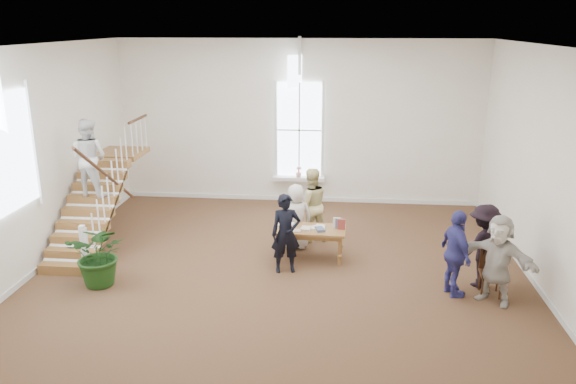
# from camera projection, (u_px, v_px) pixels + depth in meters

# --- Properties ---
(ground) EXTENTS (10.00, 10.00, 0.00)m
(ground) POSITION_uv_depth(u_px,v_px,m) (283.00, 265.00, 11.83)
(ground) COLOR #4A2F1D
(ground) RESTS_ON ground
(room_shell) EXTENTS (10.49, 10.00, 10.00)m
(room_shell) POSITION_uv_depth(u_px,v_px,m) (299.00, 188.00, 15.90)
(room_shell) COLOR silver
(room_shell) RESTS_ON ground
(staircase) EXTENTS (1.10, 4.10, 2.92)m
(staircase) POSITION_uv_depth(u_px,v_px,m) (92.00, 176.00, 12.47)
(staircase) COLOR brown
(staircase) RESTS_ON ground
(library_table) EXTENTS (1.53, 0.80, 0.77)m
(library_table) POSITION_uv_depth(u_px,v_px,m) (309.00, 232.00, 11.95)
(library_table) COLOR brown
(library_table) RESTS_ON ground
(police_officer) EXTENTS (0.67, 0.52, 1.64)m
(police_officer) POSITION_uv_depth(u_px,v_px,m) (286.00, 234.00, 11.31)
(police_officer) COLOR black
(police_officer) RESTS_ON ground
(elderly_woman) EXTENTS (0.82, 0.64, 1.49)m
(elderly_woman) POSITION_uv_depth(u_px,v_px,m) (296.00, 217.00, 12.52)
(elderly_woman) COLOR silver
(elderly_woman) RESTS_ON ground
(person_yellow) EXTENTS (1.02, 0.91, 1.74)m
(person_yellow) POSITION_uv_depth(u_px,v_px,m) (311.00, 205.00, 12.93)
(person_yellow) COLOR beige
(person_yellow) RESTS_ON ground
(woman_cluster_a) EXTENTS (0.67, 1.05, 1.67)m
(woman_cluster_a) POSITION_uv_depth(u_px,v_px,m) (456.00, 254.00, 10.30)
(woman_cluster_a) COLOR #393887
(woman_cluster_a) RESTS_ON ground
(woman_cluster_b) EXTENTS (1.23, 1.04, 1.65)m
(woman_cluster_b) POSITION_uv_depth(u_px,v_px,m) (483.00, 246.00, 10.68)
(woman_cluster_b) COLOR black
(woman_cluster_b) RESTS_ON ground
(woman_cluster_c) EXTENTS (1.53, 1.32, 1.67)m
(woman_cluster_c) POSITION_uv_depth(u_px,v_px,m) (497.00, 259.00, 10.05)
(woman_cluster_c) COLOR beige
(woman_cluster_c) RESTS_ON ground
(floor_plant) EXTENTS (1.18, 1.03, 1.27)m
(floor_plant) POSITION_uv_depth(u_px,v_px,m) (100.00, 254.00, 10.78)
(floor_plant) COLOR #183C13
(floor_plant) RESTS_ON ground
(side_chair) EXTENTS (0.43, 0.43, 0.92)m
(side_chair) POSITION_uv_depth(u_px,v_px,m) (491.00, 268.00, 10.48)
(side_chair) COLOR #321B0D
(side_chair) RESTS_ON ground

